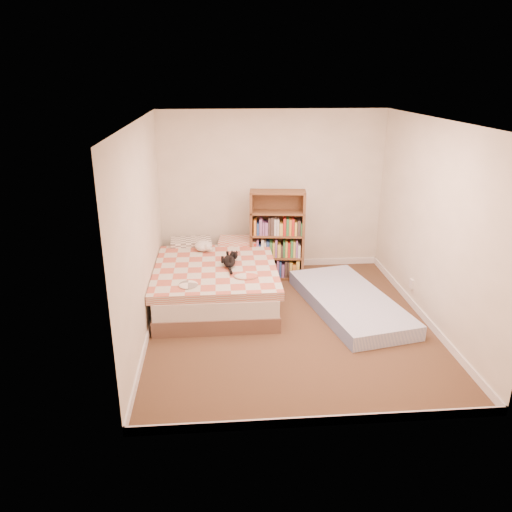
{
  "coord_description": "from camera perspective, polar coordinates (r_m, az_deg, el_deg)",
  "views": [
    {
      "loc": [
        -0.89,
        -5.63,
        2.99
      ],
      "look_at": [
        -0.4,
        0.3,
        0.81
      ],
      "focal_mm": 35.0,
      "sensor_mm": 36.0,
      "label": 1
    }
  ],
  "objects": [
    {
      "name": "floor_mattress",
      "position": [
        6.86,
        10.62,
        -5.19
      ],
      "size": [
        1.35,
        2.26,
        0.19
      ],
      "primitive_type": "cube",
      "rotation": [
        0.0,
        0.0,
        0.2
      ],
      "color": "#778DC6",
      "rests_on": "room"
    },
    {
      "name": "white_dog",
      "position": [
        7.36,
        -5.95,
        1.14
      ],
      "size": [
        0.3,
        0.33,
        0.14
      ],
      "rotation": [
        0.0,
        0.0,
        -0.18
      ],
      "color": "silver",
      "rests_on": "bed"
    },
    {
      "name": "bed",
      "position": [
        7.04,
        -4.62,
        -2.62
      ],
      "size": [
        1.64,
        2.23,
        0.6
      ],
      "rotation": [
        0.0,
        0.0,
        -0.0
      ],
      "color": "brown",
      "rests_on": "room"
    },
    {
      "name": "bookshelf",
      "position": [
        7.64,
        2.39,
        1.25
      ],
      "size": [
        0.85,
        0.37,
        1.37
      ],
      "rotation": [
        0.0,
        0.0,
        -0.12
      ],
      "color": "#513B1C",
      "rests_on": "room"
    },
    {
      "name": "room",
      "position": [
        5.97,
        4.03,
        2.64
      ],
      "size": [
        3.51,
        4.01,
        2.51
      ],
      "color": "#48311E",
      "rests_on": "ground"
    },
    {
      "name": "black_cat",
      "position": [
        6.79,
        -3.06,
        -0.49
      ],
      "size": [
        0.29,
        0.63,
        0.14
      ],
      "rotation": [
        0.0,
        0.0,
        -0.34
      ],
      "color": "black",
      "rests_on": "bed"
    }
  ]
}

